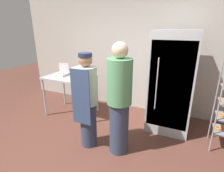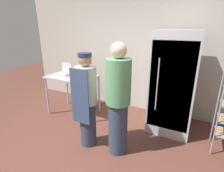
# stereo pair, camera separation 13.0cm
# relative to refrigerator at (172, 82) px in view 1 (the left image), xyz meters

# --- Properties ---
(ground_plane) EXTENTS (14.00, 14.00, 0.00)m
(ground_plane) POSITION_rel_refrigerator_xyz_m (-0.92, -1.59, -0.96)
(ground_plane) COLOR brown
(back_wall) EXTENTS (6.40, 0.12, 2.81)m
(back_wall) POSITION_rel_refrigerator_xyz_m (-0.92, 0.69, 0.44)
(back_wall) COLOR #B7B2A8
(back_wall) RESTS_ON ground_plane
(refrigerator) EXTENTS (0.78, 0.78, 1.92)m
(refrigerator) POSITION_rel_refrigerator_xyz_m (0.00, 0.00, 0.00)
(refrigerator) COLOR #ADAFB5
(refrigerator) RESTS_ON ground_plane
(prep_counter) EXTENTS (1.07, 0.76, 0.91)m
(prep_counter) POSITION_rel_refrigerator_xyz_m (-2.15, -0.31, -0.15)
(prep_counter) COLOR #ADAFB5
(prep_counter) RESTS_ON ground_plane
(donut_box) EXTENTS (0.27, 0.23, 0.27)m
(donut_box) POSITION_rel_refrigerator_xyz_m (-2.37, -0.33, -0.00)
(donut_box) COLOR silver
(donut_box) RESTS_ON prep_counter
(blender_pitcher) EXTENTS (0.11, 0.11, 0.28)m
(blender_pitcher) POSITION_rel_refrigerator_xyz_m (-1.83, -0.07, 0.08)
(blender_pitcher) COLOR black
(blender_pitcher) RESTS_ON prep_counter
(binder_stack) EXTENTS (0.28, 0.26, 0.16)m
(binder_stack) POSITION_rel_refrigerator_xyz_m (-2.09, -0.08, 0.03)
(binder_stack) COLOR #232328
(binder_stack) RESTS_ON prep_counter
(person_baker) EXTENTS (0.34, 0.36, 1.60)m
(person_baker) POSITION_rel_refrigerator_xyz_m (-1.17, -1.16, -0.13)
(person_baker) COLOR #333D56
(person_baker) RESTS_ON ground_plane
(person_customer) EXTENTS (0.38, 0.38, 1.78)m
(person_customer) POSITION_rel_refrigerator_xyz_m (-0.63, -1.09, -0.05)
(person_customer) COLOR #333D56
(person_customer) RESTS_ON ground_plane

